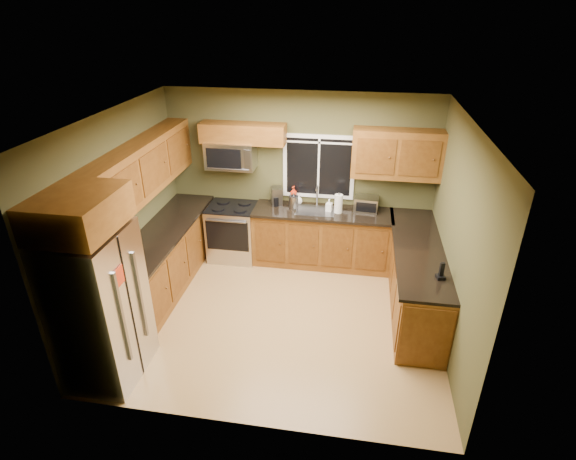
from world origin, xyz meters
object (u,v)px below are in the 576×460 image
(paper_towel_roll, at_px, (338,204))
(range, at_px, (233,231))
(microwave, at_px, (231,155))
(cordless_phone, at_px, (441,274))
(toaster_oven, at_px, (366,204))
(refrigerator, at_px, (100,307))
(coffee_maker, at_px, (277,197))
(kettle, at_px, (294,202))
(soap_bottle_c, at_px, (298,199))
(soap_bottle_b, at_px, (329,205))
(soap_bottle_a, at_px, (294,195))

(paper_towel_roll, bearing_deg, range, -179.89)
(range, bearing_deg, microwave, 90.02)
(paper_towel_roll, height_order, cordless_phone, paper_towel_roll)
(range, xyz_separation_m, toaster_oven, (2.12, 0.14, 0.58))
(refrigerator, xyz_separation_m, coffee_maker, (1.40, 2.93, 0.17))
(kettle, height_order, cordless_phone, kettle)
(coffee_maker, xyz_separation_m, soap_bottle_c, (0.34, 0.06, -0.05))
(refrigerator, distance_m, range, 2.89)
(refrigerator, bearing_deg, coffee_maker, 64.57)
(refrigerator, xyz_separation_m, kettle, (1.69, 2.80, 0.16))
(range, height_order, coffee_maker, coffee_maker)
(refrigerator, distance_m, soap_bottle_c, 3.47)
(paper_towel_roll, distance_m, soap_bottle_b, 0.15)
(paper_towel_roll, height_order, soap_bottle_a, paper_towel_roll)
(soap_bottle_a, distance_m, cordless_phone, 2.77)
(coffee_maker, bearing_deg, range, -166.86)
(toaster_oven, height_order, coffee_maker, coffee_maker)
(refrigerator, distance_m, soap_bottle_b, 3.59)
(refrigerator, height_order, coffee_maker, refrigerator)
(soap_bottle_b, bearing_deg, refrigerator, -128.72)
(range, relative_size, soap_bottle_c, 5.85)
(microwave, bearing_deg, soap_bottle_c, 5.10)
(refrigerator, bearing_deg, microwave, 76.66)
(soap_bottle_b, relative_size, cordless_phone, 0.91)
(refrigerator, bearing_deg, kettle, 58.94)
(toaster_oven, xyz_separation_m, paper_towel_roll, (-0.42, -0.13, 0.03))
(microwave, bearing_deg, kettle, -5.77)
(cordless_phone, bearing_deg, toaster_oven, 116.11)
(kettle, relative_size, soap_bottle_b, 1.32)
(coffee_maker, relative_size, cordless_phone, 1.30)
(refrigerator, distance_m, cordless_phone, 3.86)
(cordless_phone, bearing_deg, range, 151.01)
(kettle, height_order, paper_towel_roll, paper_towel_roll)
(soap_bottle_b, bearing_deg, soap_bottle_a, 162.71)
(soap_bottle_c, bearing_deg, soap_bottle_b, -21.52)
(microwave, bearing_deg, refrigerator, -103.34)
(range, xyz_separation_m, soap_bottle_b, (1.56, 0.03, 0.57))
(toaster_oven, bearing_deg, kettle, -174.83)
(microwave, height_order, paper_towel_roll, microwave)
(microwave, xyz_separation_m, coffee_maker, (0.71, 0.03, -0.66))
(refrigerator, height_order, toaster_oven, refrigerator)
(range, height_order, microwave, microwave)
(soap_bottle_b, relative_size, soap_bottle_c, 1.22)
(toaster_oven, relative_size, coffee_maker, 1.37)
(soap_bottle_b, bearing_deg, range, -178.88)
(microwave, height_order, coffee_maker, microwave)
(kettle, distance_m, cordless_phone, 2.63)
(paper_towel_roll, relative_size, soap_bottle_c, 2.01)
(kettle, bearing_deg, microwave, 174.23)
(cordless_phone, bearing_deg, soap_bottle_b, 130.51)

